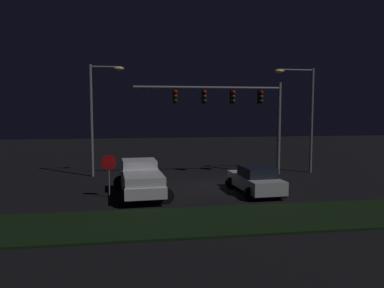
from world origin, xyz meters
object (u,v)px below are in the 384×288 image
Objects in this scene: street_lamp_left at (98,106)px; street_lamp_right at (304,106)px; pickup_truck at (141,177)px; car_sedan at (256,180)px; traffic_signal_gantry at (233,103)px; stop_sign at (109,168)px.

street_lamp_right is (14.54, -0.77, 0.02)m from street_lamp_left.
street_lamp_right is (11.86, 5.72, 3.85)m from pickup_truck.
traffic_signal_gantry reaches higher than car_sedan.
street_lamp_left is 3.43× the size of stop_sign.
car_sedan is 9.26m from street_lamp_right.
street_lamp_right is at bearing -67.75° from pickup_truck.
traffic_signal_gantry is 4.63× the size of stop_sign.
stop_sign reaches higher than pickup_truck.
pickup_truck is 8.00m from street_lamp_left.
traffic_signal_gantry is at bearing -6.12° from car_sedan.
pickup_truck is at bearing 82.63° from car_sedan.
street_lamp_right reaches higher than pickup_truck.
traffic_signal_gantry is (0.26, 5.79, 4.29)m from car_sedan.
street_lamp_right is at bearing 23.72° from stop_sign.
traffic_signal_gantry reaches higher than stop_sign.
pickup_truck reaches higher than car_sedan.
stop_sign reaches higher than car_sedan.
pickup_truck is 2.47× the size of stop_sign.
traffic_signal_gantry is 5.35m from street_lamp_right.
street_lamp_left reaches higher than traffic_signal_gantry.
stop_sign is at bearing -145.61° from traffic_signal_gantry.
car_sedan is 7.97m from stop_sign.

